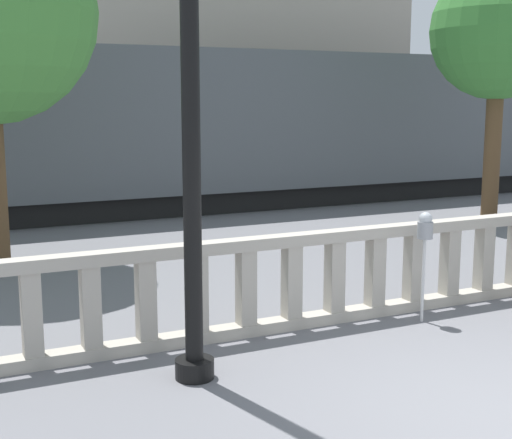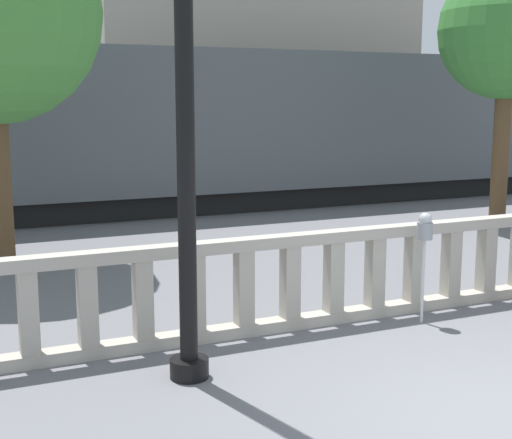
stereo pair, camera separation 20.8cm
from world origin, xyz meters
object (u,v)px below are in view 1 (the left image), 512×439
at_px(train_near, 153,129).
at_px(tree_right, 499,33).
at_px(lamppost, 191,103).
at_px(parking_meter, 425,232).

bearing_deg(train_near, tree_right, -36.54).
height_order(lamppost, train_near, lamppost).
bearing_deg(train_near, parking_meter, -87.96).
xyz_separation_m(lamppost, tree_right, (9.38, 5.77, 1.48)).
relative_size(lamppost, tree_right, 0.97).
xyz_separation_m(parking_meter, train_near, (-0.36, 10.05, 0.93)).
bearing_deg(parking_meter, tree_right, 40.78).
distance_m(lamppost, train_near, 10.98).
relative_size(train_near, tree_right, 4.77).
distance_m(train_near, tree_right, 8.33).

